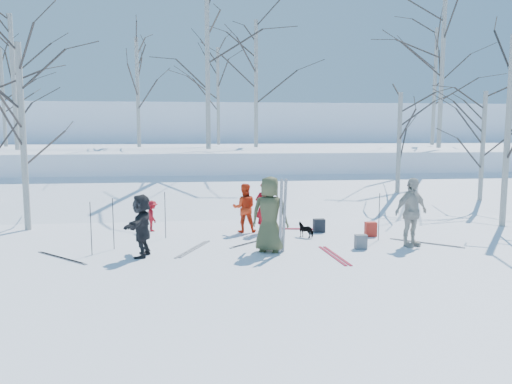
{
  "coord_description": "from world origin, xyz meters",
  "views": [
    {
      "loc": [
        -1.6,
        -12.77,
        3.12
      ],
      "look_at": [
        0.0,
        1.5,
        1.3
      ],
      "focal_mm": 35.0,
      "sensor_mm": 36.0,
      "label": 1
    }
  ],
  "objects": [
    {
      "name": "snow_ramp",
      "position": [
        0.0,
        7.0,
        0.15
      ],
      "size": [
        70.0,
        9.49,
        4.12
      ],
      "primitive_type": "cube",
      "rotation": [
        0.3,
        0.0,
        0.0
      ],
      "color": "white",
      "rests_on": "ground"
    },
    {
      "name": "birch_edge_e",
      "position": [
        6.18,
        6.15,
        2.27
      ],
      "size": [
        3.77,
        3.77,
        4.53
      ],
      "primitive_type": null,
      "color": "silver",
      "rests_on": "ground"
    },
    {
      "name": "backpack_red",
      "position": [
        3.33,
        1.07,
        0.21
      ],
      "size": [
        0.32,
        0.22,
        0.42
      ],
      "primitive_type": "cube",
      "color": "#B2271B",
      "rests_on": "ground"
    },
    {
      "name": "birch_plateau_a",
      "position": [
        -4.68,
        13.24,
        4.93
      ],
      "size": [
        4.42,
        4.42,
        5.45
      ],
      "primitive_type": null,
      "color": "silver",
      "rests_on": "snow_plateau"
    },
    {
      "name": "birch_plateau_c",
      "position": [
        -9.61,
        10.34,
        5.11
      ],
      "size": [
        4.67,
        4.67,
        5.82
      ],
      "primitive_type": null,
      "color": "silver",
      "rests_on": "snow_plateau"
    },
    {
      "name": "ground",
      "position": [
        0.0,
        0.0,
        0.0
      ],
      "size": [
        120.0,
        120.0,
        0.0
      ],
      "primitive_type": "plane",
      "color": "white",
      "rests_on": "ground"
    },
    {
      "name": "birch_plateau_b",
      "position": [
        11.84,
        15.02,
        5.5
      ],
      "size": [
        5.22,
        5.22,
        6.6
      ],
      "primitive_type": null,
      "color": "silver",
      "rests_on": "snow_plateau"
    },
    {
      "name": "birch_plateau_h",
      "position": [
        -1.21,
        10.33,
        6.05
      ],
      "size": [
        5.99,
        5.99,
        7.7
      ],
      "primitive_type": null,
      "color": "silver",
      "rests_on": "snow_plateau"
    },
    {
      "name": "far_hill",
      "position": [
        0.0,
        38.0,
        2.0
      ],
      "size": [
        90.0,
        30.0,
        6.0
      ],
      "primitive_type": "cube",
      "color": "white",
      "rests_on": "ground"
    },
    {
      "name": "ski_pole_a",
      "position": [
        -4.31,
        -0.26,
        0.67
      ],
      "size": [
        0.02,
        0.02,
        1.34
      ],
      "primitive_type": "cylinder",
      "color": "black",
      "rests_on": "ground"
    },
    {
      "name": "ski_pole_d",
      "position": [
        3.37,
        0.55,
        0.67
      ],
      "size": [
        0.02,
        0.02,
        1.34
      ],
      "primitive_type": "cylinder",
      "color": "black",
      "rests_on": "ground"
    },
    {
      "name": "ski_pole_c",
      "position": [
        0.31,
        2.44,
        0.67
      ],
      "size": [
        0.02,
        0.02,
        1.34
      ],
      "primitive_type": "cylinder",
      "color": "black",
      "rests_on": "ground"
    },
    {
      "name": "backpack_grey",
      "position": [
        2.54,
        -0.41,
        0.19
      ],
      "size": [
        0.3,
        0.2,
        0.38
      ],
      "primitive_type": "cube",
      "color": "#5A5E62",
      "rests_on": "ground"
    },
    {
      "name": "ski_pole_b",
      "position": [
        0.91,
        2.41,
        0.67
      ],
      "size": [
        0.02,
        0.02,
        1.34
      ],
      "primitive_type": "cylinder",
      "color": "black",
      "rests_on": "ground"
    },
    {
      "name": "ski_pair_a",
      "position": [
        4.54,
        0.02,
        0.01
      ],
      "size": [
        2.07,
        2.1,
        0.02
      ],
      "primitive_type": null,
      "rotation": [
        0.0,
        0.0,
        0.88
      ],
      "color": "silver",
      "rests_on": "ground"
    },
    {
      "name": "birch_edge_c",
      "position": [
        9.2,
        5.35,
        2.27
      ],
      "size": [
        3.78,
        3.78,
        4.55
      ],
      "primitive_type": null,
      "color": "silver",
      "rests_on": "ground"
    },
    {
      "name": "skier_redor_behind",
      "position": [
        -0.29,
        2.1,
        0.74
      ],
      "size": [
        0.75,
        0.6,
        1.49
      ],
      "primitive_type": "imported",
      "rotation": [
        0.0,
        0.0,
        3.09
      ],
      "color": "red",
      "rests_on": "ground"
    },
    {
      "name": "snow_plateau",
      "position": [
        0.0,
        17.0,
        1.0
      ],
      "size": [
        70.0,
        18.0,
        2.2
      ],
      "primitive_type": "cube",
      "color": "white",
      "rests_on": "ground"
    },
    {
      "name": "skier_red_north",
      "position": [
        0.29,
        1.94,
        0.78
      ],
      "size": [
        0.65,
        0.53,
        1.55
      ],
      "primitive_type": "imported",
      "rotation": [
        0.0,
        0.0,
        3.46
      ],
      "color": "#B0101A",
      "rests_on": "ground"
    },
    {
      "name": "dog",
      "position": [
        1.42,
        1.16,
        0.22
      ],
      "size": [
        0.56,
        0.51,
        0.44
      ],
      "primitive_type": "imported",
      "rotation": [
        0.0,
        0.0,
        4.04
      ],
      "color": "black",
      "rests_on": "ground"
    },
    {
      "name": "birch_plateau_d",
      "position": [
        1.24,
        12.47,
        5.33
      ],
      "size": [
        4.98,
        4.98,
        6.25
      ],
      "primitive_type": null,
      "color": "silver",
      "rests_on": "snow_plateau"
    },
    {
      "name": "backpack_dark",
      "position": [
        1.97,
        1.83,
        0.2
      ],
      "size": [
        0.34,
        0.24,
        0.4
      ],
      "primitive_type": "cube",
      "color": "black",
      "rests_on": "ground"
    },
    {
      "name": "birch_edge_a",
      "position": [
        -6.96,
        3.19,
        2.84
      ],
      "size": [
        4.58,
        4.58,
        5.69
      ],
      "primitive_type": null,
      "color": "silver",
      "rests_on": "ground"
    },
    {
      "name": "birch_edge_b",
      "position": [
        8.09,
        2.11,
        3.01
      ],
      "size": [
        4.82,
        4.82,
        6.03
      ],
      "primitive_type": null,
      "color": "silver",
      "rests_on": "ground"
    },
    {
      "name": "ski_pair_f",
      "position": [
        -0.12,
        0.71,
        0.01
      ],
      "size": [
        2.09,
        2.1,
        0.02
      ],
      "primitive_type": null,
      "rotation": [
        0.0,
        0.0,
        -0.82
      ],
      "color": "silver",
      "rests_on": "ground"
    },
    {
      "name": "ski_pair_c",
      "position": [
        -1.81,
        0.04,
        0.01
      ],
      "size": [
        1.57,
        2.04,
        0.02
      ],
      "primitive_type": null,
      "rotation": [
        0.0,
        0.0,
        -0.4
      ],
      "color": "silver",
      "rests_on": "ground"
    },
    {
      "name": "ski_pair_b",
      "position": [
        1.67,
        -1.04,
        0.01
      ],
      "size": [
        0.51,
        1.93,
        0.02
      ],
      "primitive_type": null,
      "rotation": [
        0.0,
        0.0,
        0.08
      ],
      "color": "maroon",
      "rests_on": "ground"
    },
    {
      "name": "birch_plateau_g",
      "position": [
        10.05,
        10.61,
        5.82
      ],
      "size": [
        5.66,
        5.66,
        7.23
      ],
      "primitive_type": null,
      "color": "silver",
      "rests_on": "snow_plateau"
    },
    {
      "name": "skier_olive_center",
      "position": [
        0.14,
        -0.41,
        0.97
      ],
      "size": [
        1.1,
        0.91,
        1.94
      ],
      "primitive_type": "imported",
      "rotation": [
        0.0,
        0.0,
        2.78
      ],
      "color": "#43482B",
      "rests_on": "ground"
    },
    {
      "name": "skier_cream_east",
      "position": [
        3.96,
        -0.23,
        0.92
      ],
      "size": [
        1.17,
        0.82,
        1.84
      ],
      "primitive_type": "imported",
      "rotation": [
        0.0,
        0.0,
        0.38
      ],
      "color": "beige",
      "rests_on": "ground"
    },
    {
      "name": "upright_ski_right",
      "position": [
        0.48,
        -0.58,
        0.95
      ],
      "size": [
        0.11,
        0.23,
        1.89
      ],
      "primitive_type": "cube",
      "rotation": [
        0.1,
        0.0,
        0.2
      ],
      "color": "silver",
      "rests_on": "ground"
    },
    {
      "name": "ski_pair_d",
      "position": [
        -4.99,
        -0.5,
        0.01
      ],
      "size": [
        2.1,
        2.1,
        0.02
      ],
      "primitive_type": null,
      "rotation": [
        0.0,
        0.0,
        0.82
      ],
      "color": "silver",
      "rests_on": "ground"
    },
    {
      "name": "ski_pair_e",
      "position": [
        1.16,
        2.39,
        0.01
      ],
      "size": [
        0.83,
        1.97,
        0.02
      ],
      "primitive_type": null,
      "rotation": [
        0.0,
        0.0,
        1.4
      ],
      "color": "maroon",
      "rests_on": "ground"
    },
    {
      "name": "birch_plateau_f",
      "position": [
        -11.71,
        14.76,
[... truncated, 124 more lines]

